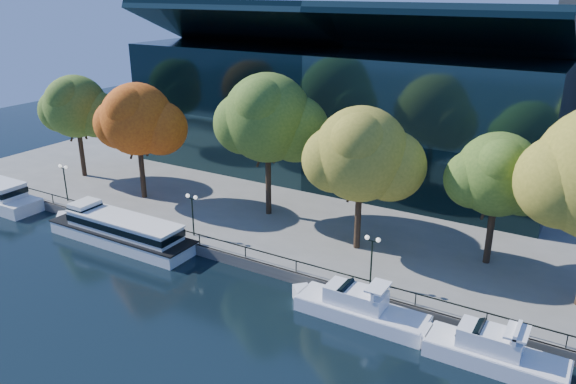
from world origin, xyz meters
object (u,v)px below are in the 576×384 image
Objects in this scene: tree_3 at (362,156)px; lamp_2 at (372,249)px; tree_2 at (269,120)px; tree_0 at (76,108)px; tree_1 at (138,121)px; lamp_1 at (192,205)px; cruiser_near at (356,306)px; lamp_0 at (64,174)px; cruiser_far at (489,350)px; tour_boat at (117,229)px; tree_4 at (499,177)px.

lamp_2 is (3.40, -5.33, -5.47)m from tree_3.
tree_2 is 1.12× the size of tree_3.
tree_0 is 0.86× the size of tree_2.
tree_1 is 13.32m from lamp_1.
tree_1 is (11.66, -1.77, 0.18)m from tree_0.
lamp_1 is at bearing -159.49° from tree_3.
tree_0 is 11.79m from tree_1.
lamp_2 is (28.67, -5.00, -5.56)m from tree_1.
cruiser_near is 0.85× the size of tree_3.
lamp_1 is at bearing 0.00° from lamp_0.
lamp_2 is at bearing -57.43° from tree_3.
cruiser_far is at bearing -5.19° from lamp_0.
lamp_2 reaches higher than tour_boat.
lamp_0 and lamp_2 have the same top height.
tree_0 is 0.97× the size of tree_1.
tree_2 is 3.53× the size of lamp_1.
tree_3 is 32.67m from lamp_0.
tree_4 is at bearing 15.70° from tree_3.
tree_2 is at bearing 150.86° from lamp_2.
tree_0 reaches higher than lamp_0.
lamp_2 is at bearing 96.56° from cruiser_near.
tree_2 is 23.30m from lamp_0.
lamp_2 is (14.36, -8.01, -6.75)m from tree_2.
tree_2 is at bearing 11.86° from tree_1.
tree_2 is 1.27× the size of tree_4.
tree_3 is 3.14× the size of lamp_2.
tour_boat is 1.74× the size of cruiser_far.
lamp_2 is at bearing -29.14° from tree_2.
tree_3 is 10.95m from tree_4.
tour_boat is 4.24× the size of lamp_2.
lamp_1 is (11.02, -5.00, -5.56)m from tree_1.
lamp_0 is at bearing 180.00° from lamp_1.
tour_boat reaches higher than cruiser_far.
tree_2 is at bearing 48.37° from tour_boat.
tree_0 is 26.04m from tree_2.
cruiser_near is (24.68, -0.43, -0.41)m from tour_boat.
tour_boat is at bearing -61.56° from tree_1.
tree_3 reaches higher than tour_boat.
tour_boat is 34.17m from tree_4.
tree_0 is at bearing -177.27° from tree_2.
cruiser_far is at bearing -26.52° from tree_2.
lamp_0 is at bearing -142.42° from tree_1.
tour_boat is at bearing 179.01° from cruiser_near.
tree_0 is 3.02× the size of lamp_2.
lamp_1 reaches higher than cruiser_near.
tree_1 is at bearing 163.59° from cruiser_near.
cruiser_near is 12.87m from tree_3.
tree_4 reaches higher than tour_boat.
tree_1 reaches higher than tour_boat.
tree_2 reaches higher than tour_boat.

